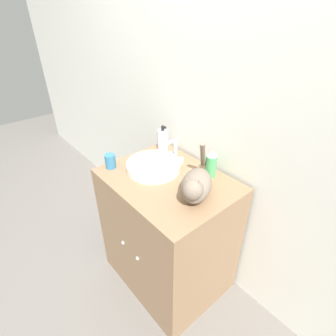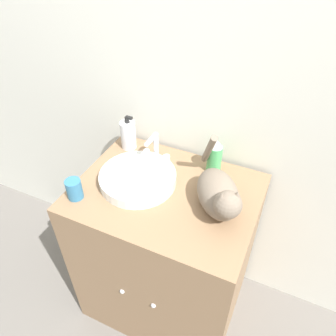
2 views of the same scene
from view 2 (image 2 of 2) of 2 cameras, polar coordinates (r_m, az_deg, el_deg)
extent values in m
cube|color=silver|center=(1.44, 5.51, 15.86)|extent=(6.00, 0.05, 2.50)
cube|color=#8C6B4C|center=(1.72, -0.32, -14.48)|extent=(0.78, 0.59, 0.87)
sphere|color=silver|center=(1.57, -8.02, -20.56)|extent=(0.02, 0.02, 0.02)
sphere|color=silver|center=(1.53, -2.60, -22.86)|extent=(0.02, 0.02, 0.02)
cylinder|color=white|center=(1.43, -5.27, -1.77)|extent=(0.33, 0.33, 0.05)
cylinder|color=silver|center=(1.52, -2.08, 3.72)|extent=(0.02, 0.02, 0.14)
cylinder|color=silver|center=(1.44, -2.97, 5.00)|extent=(0.02, 0.09, 0.02)
cylinder|color=white|center=(1.57, -3.77, 2.61)|extent=(0.03, 0.03, 0.03)
cylinder|color=white|center=(1.53, -0.26, 1.61)|extent=(0.03, 0.03, 0.03)
ellipsoid|color=#7A6B5B|center=(1.30, 8.66, -4.39)|extent=(0.28, 0.31, 0.14)
sphere|color=#7A6B5B|center=(1.19, 10.37, -6.30)|extent=(0.14, 0.14, 0.10)
cone|color=#7A6B5B|center=(1.15, 9.25, -5.05)|extent=(0.05, 0.05, 0.04)
cone|color=#7A6B5B|center=(1.17, 11.94, -4.70)|extent=(0.05, 0.05, 0.04)
cylinder|color=#7A6B5B|center=(1.36, 7.15, 3.25)|extent=(0.10, 0.13, 0.20)
cylinder|color=silver|center=(1.61, -6.93, 5.72)|extent=(0.07, 0.07, 0.14)
cylinder|color=black|center=(1.56, -7.18, 8.32)|extent=(0.02, 0.02, 0.03)
cylinder|color=black|center=(1.55, -6.78, 8.69)|extent=(0.03, 0.02, 0.02)
cylinder|color=#4CB266|center=(1.47, 8.08, 1.57)|extent=(0.07, 0.07, 0.13)
cone|color=white|center=(1.42, 8.40, 4.25)|extent=(0.06, 0.06, 0.04)
cylinder|color=teal|center=(1.39, -16.02, -3.56)|extent=(0.06, 0.06, 0.09)
camera|label=1|loc=(0.55, 95.06, -18.28)|focal=28.00mm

